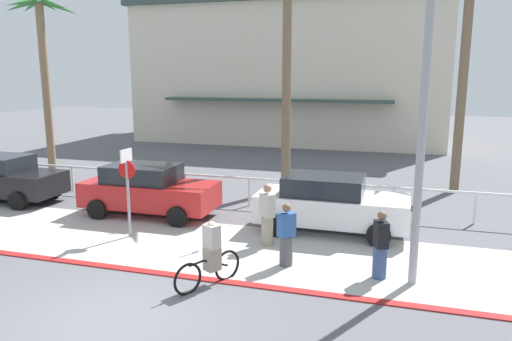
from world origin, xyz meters
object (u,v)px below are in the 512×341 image
Objects in this scene: palm_tree_2 at (467,36)px; car_white_2 at (330,203)px; car_black_0 at (2,178)px; car_red_1 at (148,190)px; palm_tree_0 at (43,44)px; pedestrian_2 at (286,238)px; palm_tree_1 at (288,32)px; cyclist_black_0 at (210,256)px; pedestrian_1 at (267,218)px; stop_sign_bike_lane at (127,180)px; streetlight_curb at (425,91)px; pedestrian_0 at (380,248)px.

car_white_2 is at bearing -121.86° from palm_tree_2.
car_black_0 is 1.00× the size of car_red_1.
palm_tree_2 is (17.75, 1.61, 0.11)m from palm_tree_0.
pedestrian_2 is (-0.62, -2.92, -0.15)m from car_white_2.
car_black_0 is at bearing -70.26° from palm_tree_0.
palm_tree_1 is 10.79m from cyclist_black_0.
pedestrian_1 is at bearing -9.52° from car_black_0.
stop_sign_bike_lane reaches higher than pedestrian_2.
palm_tree_0 is at bearing 139.90° from stop_sign_bike_lane.
streetlight_curb is at bearing -27.14° from palm_tree_0.
palm_tree_0 is 7.14m from car_black_0.
palm_tree_2 is 13.57m from cyclist_black_0.
palm_tree_1 is 5.39× the size of pedestrian_0.
car_black_0 is 2.56× the size of pedestrian_1.
pedestrian_2 is (-4.64, -9.40, -5.28)m from palm_tree_2.
cyclist_black_0 is at bearing -48.12° from car_red_1.
cyclist_black_0 is (-4.29, -1.13, -3.58)m from streetlight_curb.
palm_tree_2 is 18.01m from car_black_0.
car_black_0 is at bearing 170.48° from pedestrian_1.
stop_sign_bike_lane is 13.49m from palm_tree_2.
palm_tree_2 reaches higher than car_black_0.
palm_tree_1 is at bearing 103.42° from pedestrian_2.
stop_sign_bike_lane is 1.49× the size of pedestrian_1.
cyclist_black_0 is 1.00× the size of pedestrian_0.
pedestrian_2 is at bearing -56.43° from pedestrian_1.
palm_tree_2 is at bearing 32.98° from car_red_1.
stop_sign_bike_lane reaches higher than car_white_2.
palm_tree_1 is 7.56m from car_white_2.
streetlight_curb is at bearing -24.53° from pedestrian_0.
palm_tree_0 reaches higher than car_black_0.
cyclist_black_0 is (0.50, -9.29, -5.47)m from palm_tree_1.
pedestrian_2 is (-2.22, 0.11, -0.01)m from pedestrian_0.
palm_tree_1 is at bearing -0.35° from palm_tree_0.
stop_sign_bike_lane is 4.09m from pedestrian_1.
palm_tree_2 is (9.43, 8.62, 4.32)m from stop_sign_bike_lane.
pedestrian_0 is (7.58, -3.02, -0.13)m from car_red_1.
palm_tree_1 reaches higher than palm_tree_0.
car_white_2 is (13.73, -4.86, -5.02)m from palm_tree_0.
palm_tree_2 is at bearing 42.42° from stop_sign_bike_lane.
car_red_1 is at bearing 158.03° from streetlight_curb.
stop_sign_bike_lane is 0.58× the size of car_black_0.
cyclist_black_0 is 3.85m from pedestrian_0.
car_red_1 is 4.83m from pedestrian_1.
stop_sign_bike_lane reaches higher than pedestrian_1.
cyclist_black_0 is 0.94× the size of pedestrian_1.
palm_tree_1 reaches higher than stop_sign_bike_lane.
streetlight_curb is 0.94× the size of palm_tree_0.
stop_sign_bike_lane is 0.31× the size of palm_tree_2.
streetlight_curb is 0.92× the size of palm_tree_2.
car_red_1 and car_white_2 have the same top height.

